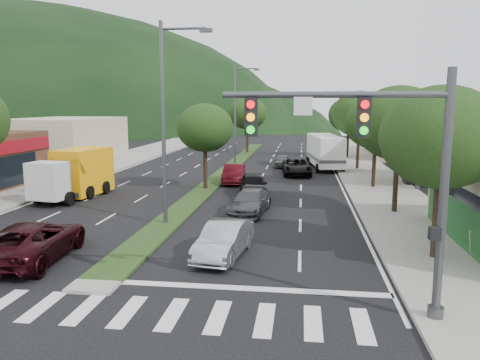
# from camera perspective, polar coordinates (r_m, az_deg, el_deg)

# --- Properties ---
(ground) EXTENTS (160.00, 160.00, 0.00)m
(ground) POSITION_cam_1_polar(r_m,az_deg,el_deg) (17.06, -16.82, -11.95)
(ground) COLOR black
(ground) RESTS_ON ground
(sidewalk_right) EXTENTS (5.00, 90.00, 0.15)m
(sidewalk_right) POSITION_cam_1_polar(r_m,az_deg,el_deg) (40.30, 15.59, 0.32)
(sidewalk_right) COLOR gray
(sidewalk_right) RESTS_ON ground
(sidewalk_left) EXTENTS (6.00, 90.00, 0.15)m
(sidewalk_left) POSITION_cam_1_polar(r_m,az_deg,el_deg) (44.53, -18.94, 0.97)
(sidewalk_left) COLOR gray
(sidewalk_left) RESTS_ON ground
(median) EXTENTS (1.60, 56.00, 0.12)m
(median) POSITION_cam_1_polar(r_m,az_deg,el_deg) (43.40, -1.54, 1.25)
(median) COLOR #233C15
(median) RESTS_ON ground
(crosswalk) EXTENTS (19.00, 2.20, 0.01)m
(crosswalk) POSITION_cam_1_polar(r_m,az_deg,el_deg) (15.40, -19.96, -14.45)
(crosswalk) COLOR silver
(crosswalk) RESTS_ON ground
(traffic_signal) EXTENTS (6.12, 0.40, 7.00)m
(traffic_signal) POSITION_cam_1_polar(r_m,az_deg,el_deg) (13.18, 17.32, 2.70)
(traffic_signal) COLOR #47494C
(traffic_signal) RESTS_ON ground
(gas_canopy) EXTENTS (12.20, 8.20, 5.25)m
(gas_canopy) POSITION_cam_1_polar(r_m,az_deg,el_deg) (38.47, 26.19, 6.16)
(gas_canopy) COLOR silver
(gas_canopy) RESTS_ON ground
(bldg_left_far) EXTENTS (9.00, 14.00, 4.60)m
(bldg_left_far) POSITION_cam_1_polar(r_m,az_deg,el_deg) (55.01, -20.52, 4.69)
(bldg_left_far) COLOR #B2A98E
(bldg_left_far) RESTS_ON ground
(bldg_right_far) EXTENTS (10.00, 16.00, 5.20)m
(bldg_right_far) POSITION_cam_1_polar(r_m,az_deg,el_deg) (59.92, 19.85, 5.33)
(bldg_right_far) COLOR #B2A98E
(bldg_right_far) RESTS_ON ground
(tree_r_a) EXTENTS (4.60, 4.60, 6.63)m
(tree_r_a) POSITION_cam_1_polar(r_m,az_deg,el_deg) (19.21, 23.35, 4.80)
(tree_r_a) COLOR black
(tree_r_a) RESTS_ON sidewalk_right
(tree_r_b) EXTENTS (4.80, 4.80, 6.94)m
(tree_r_b) POSITION_cam_1_polar(r_m,az_deg,el_deg) (26.98, 18.80, 6.56)
(tree_r_b) COLOR black
(tree_r_b) RESTS_ON sidewalk_right
(tree_r_c) EXTENTS (4.40, 4.40, 6.48)m
(tree_r_c) POSITION_cam_1_polar(r_m,az_deg,el_deg) (34.87, 16.23, 6.68)
(tree_r_c) COLOR black
(tree_r_c) RESTS_ON sidewalk_right
(tree_r_d) EXTENTS (5.00, 5.00, 7.17)m
(tree_r_d) POSITION_cam_1_polar(r_m,az_deg,el_deg) (44.76, 14.35, 7.79)
(tree_r_d) COLOR black
(tree_r_d) RESTS_ON sidewalk_right
(tree_r_e) EXTENTS (4.60, 4.60, 6.71)m
(tree_r_e) POSITION_cam_1_polar(r_m,az_deg,el_deg) (54.71, 13.11, 7.73)
(tree_r_e) COLOR black
(tree_r_e) RESTS_ON sidewalk_right
(tree_med_near) EXTENTS (4.00, 4.00, 6.02)m
(tree_med_near) POSITION_cam_1_polar(r_m,az_deg,el_deg) (33.19, -4.31, 6.36)
(tree_med_near) COLOR black
(tree_med_near) RESTS_ON median
(tree_med_far) EXTENTS (4.80, 4.80, 6.94)m
(tree_med_far) POSITION_cam_1_polar(r_m,az_deg,el_deg) (58.85, 0.91, 8.16)
(tree_med_far) COLOR black
(tree_med_far) RESTS_ON median
(streetlight_near) EXTENTS (2.60, 0.25, 10.00)m
(streetlight_near) POSITION_cam_1_polar(r_m,az_deg,el_deg) (23.40, -8.89, 7.95)
(streetlight_near) COLOR #47494C
(streetlight_near) RESTS_ON ground
(streetlight_mid) EXTENTS (2.60, 0.25, 10.00)m
(streetlight_mid) POSITION_cam_1_polar(r_m,az_deg,el_deg) (47.90, -0.38, 8.62)
(streetlight_mid) COLOR #47494C
(streetlight_mid) RESTS_ON ground
(sedan_silver) EXTENTS (2.03, 4.37, 1.39)m
(sedan_silver) POSITION_cam_1_polar(r_m,az_deg,el_deg) (18.84, -1.97, -7.31)
(sedan_silver) COLOR #9FA2A6
(sedan_silver) RESTS_ON ground
(suv_maroon) EXTENTS (3.01, 5.76, 1.55)m
(suv_maroon) POSITION_cam_1_polar(r_m,az_deg,el_deg) (20.13, -23.90, -6.79)
(suv_maroon) COLOR black
(suv_maroon) RESTS_ON ground
(car_queue_a) EXTENTS (2.39, 4.69, 1.53)m
(car_queue_a) POSITION_cam_1_polar(r_m,az_deg,el_deg) (31.11, 1.62, -0.59)
(car_queue_a) COLOR black
(car_queue_a) RESTS_ON ground
(car_queue_b) EXTENTS (2.35, 4.69, 1.31)m
(car_queue_b) POSITION_cam_1_polar(r_m,az_deg,el_deg) (26.22, 1.21, -2.68)
(car_queue_b) COLOR #45454A
(car_queue_b) RESTS_ON ground
(car_queue_c) EXTENTS (1.80, 4.51, 1.46)m
(car_queue_c) POSITION_cam_1_polar(r_m,az_deg,el_deg) (36.27, -0.76, 0.75)
(car_queue_c) COLOR #490C14
(car_queue_c) RESTS_ON ground
(car_queue_d) EXTENTS (2.78, 5.34, 1.44)m
(car_queue_d) POSITION_cam_1_polar(r_m,az_deg,el_deg) (40.85, 6.92, 1.62)
(car_queue_d) COLOR black
(car_queue_d) RESTS_ON ground
(car_queue_e) EXTENTS (1.54, 3.61, 1.22)m
(car_queue_e) POSITION_cam_1_polar(r_m,az_deg,el_deg) (45.86, 5.20, 2.33)
(car_queue_e) COLOR #4B4A4F
(car_queue_e) RESTS_ON ground
(box_truck) EXTENTS (3.16, 6.63, 3.15)m
(box_truck) POSITION_cam_1_polar(r_m,az_deg,el_deg) (32.38, -19.32, 0.58)
(box_truck) COLOR silver
(box_truck) RESTS_ON ground
(motorhome) EXTENTS (3.50, 8.43, 3.14)m
(motorhome) POSITION_cam_1_polar(r_m,az_deg,el_deg) (45.51, 10.29, 3.52)
(motorhome) COLOR white
(motorhome) RESTS_ON ground
(a_frame_sign) EXTENTS (0.75, 0.81, 1.32)m
(a_frame_sign) POSITION_cam_1_polar(r_m,az_deg,el_deg) (20.73, 27.24, -6.69)
(a_frame_sign) COLOR tan
(a_frame_sign) RESTS_ON sidewalk_right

